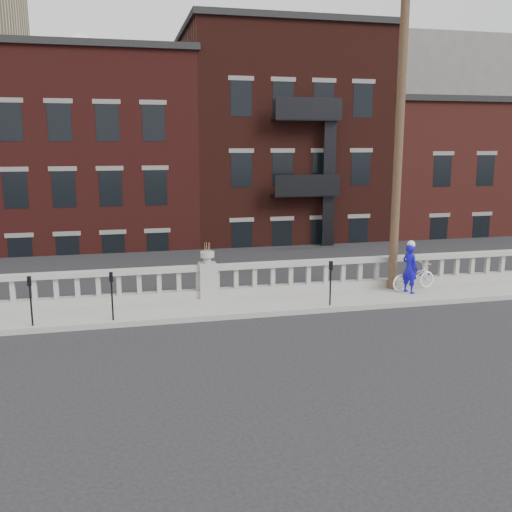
{
  "coord_description": "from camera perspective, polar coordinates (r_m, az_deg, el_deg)",
  "views": [
    {
      "loc": [
        -2.54,
        -13.48,
        4.99
      ],
      "look_at": [
        1.4,
        3.2,
        1.56
      ],
      "focal_mm": 40.0,
      "sensor_mm": 36.0,
      "label": 1
    }
  ],
  "objects": [
    {
      "name": "parking_meter_d",
      "position": [
        17.2,
        7.47,
        -2.2
      ],
      "size": [
        0.1,
        0.09,
        1.36
      ],
      "color": "black",
      "rests_on": "sidewalk"
    },
    {
      "name": "lower_level",
      "position": [
        36.73,
        -8.48,
        7.51
      ],
      "size": [
        80.0,
        44.0,
        20.8
      ],
      "color": "#605E59",
      "rests_on": "ground"
    },
    {
      "name": "bicycle",
      "position": [
        19.7,
        15.47,
        -1.99
      ],
      "size": [
        1.78,
        0.94,
        0.89
      ],
      "primitive_type": "imported",
      "rotation": [
        0.0,
        0.0,
        1.79
      ],
      "color": "white",
      "rests_on": "sidewalk"
    },
    {
      "name": "cyclist",
      "position": [
        19.19,
        15.13,
        -1.2
      ],
      "size": [
        0.57,
        0.69,
        1.62
      ],
      "primitive_type": "imported",
      "rotation": [
        0.0,
        0.0,
        1.93
      ],
      "color": "#120BB1",
      "rests_on": "sidewalk"
    },
    {
      "name": "ground",
      "position": [
        14.59,
        -2.48,
        -8.68
      ],
      "size": [
        120.0,
        120.0,
        0.0
      ],
      "primitive_type": "plane",
      "color": "black",
      "rests_on": "ground"
    },
    {
      "name": "planter_pedestal",
      "position": [
        18.1,
        -4.86,
        -2.01
      ],
      "size": [
        0.55,
        0.55,
        1.76
      ],
      "color": "gray",
      "rests_on": "sidewalk"
    },
    {
      "name": "balustrade",
      "position": [
        18.14,
        -4.85,
        -2.59
      ],
      "size": [
        28.0,
        0.34,
        1.03
      ],
      "color": "gray",
      "rests_on": "sidewalk"
    },
    {
      "name": "utility_pole",
      "position": [
        19.18,
        14.12,
        11.72
      ],
      "size": [
        1.6,
        0.28,
        10.0
      ],
      "color": "#422D1E",
      "rests_on": "sidewalk"
    },
    {
      "name": "parking_meter_b",
      "position": [
        16.32,
        -21.64,
        -3.66
      ],
      "size": [
        0.1,
        0.09,
        1.36
      ],
      "color": "black",
      "rests_on": "sidewalk"
    },
    {
      "name": "parking_meter_c",
      "position": [
        16.13,
        -14.23,
        -3.37
      ],
      "size": [
        0.1,
        0.09,
        1.36
      ],
      "color": "black",
      "rests_on": "sidewalk"
    },
    {
      "name": "sidewalk",
      "position": [
        17.38,
        -4.35,
        -5.14
      ],
      "size": [
        32.0,
        2.2,
        0.15
      ],
      "primitive_type": "cube",
      "color": "gray",
      "rests_on": "ground"
    }
  ]
}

